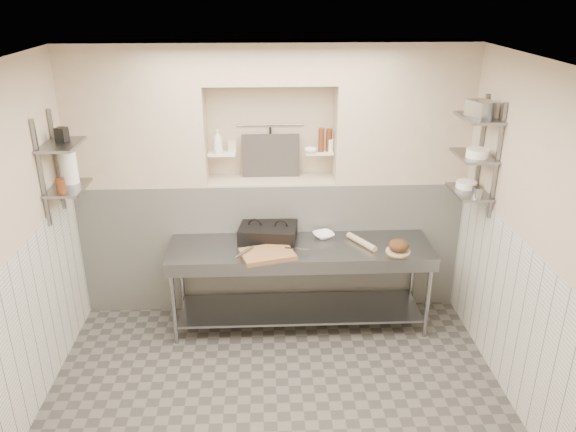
{
  "coord_description": "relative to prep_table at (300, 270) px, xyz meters",
  "views": [
    {
      "loc": [
        -0.08,
        -3.8,
        3.3
      ],
      "look_at": [
        0.14,
        0.9,
        1.35
      ],
      "focal_mm": 35.0,
      "sensor_mm": 36.0,
      "label": 1
    }
  ],
  "objects": [
    {
      "name": "tongs",
      "position": [
        -0.55,
        -0.21,
        0.32
      ],
      "size": [
        0.19,
        0.25,
        0.03
      ],
      "primitive_type": "cylinder",
      "rotation": [
        1.57,
        0.0,
        -0.62
      ],
      "color": "gray",
      "rests_on": "cutting_board"
    },
    {
      "name": "cutting_board",
      "position": [
        -0.33,
        -0.19,
        0.28
      ],
      "size": [
        0.56,
        0.46,
        0.04
      ],
      "primitive_type": "cube",
      "rotation": [
        0.0,
        0.0,
        0.27
      ],
      "color": "brown",
      "rests_on": "prep_table"
    },
    {
      "name": "wall_shelf_right_mid",
      "position": [
        1.57,
        -0.13,
        1.21
      ],
      "size": [
        0.3,
        0.5,
        0.02
      ],
      "primitive_type": "cube",
      "color": "slate",
      "rests_on": "wall_right"
    },
    {
      "name": "shelf_rail_left_a",
      "position": [
        -2.25,
        0.07,
        1.16
      ],
      "size": [
        0.03,
        0.03,
        0.95
      ],
      "primitive_type": "cube",
      "color": "slate",
      "rests_on": "wall_left"
    },
    {
      "name": "bowl_right_mid",
      "position": [
        1.57,
        -0.21,
        1.26
      ],
      "size": [
        0.2,
        0.2,
        0.07
      ],
      "primitive_type": "cylinder",
      "color": "white",
      "rests_on": "wall_shelf_right_mid"
    },
    {
      "name": "wall_right",
      "position": [
        1.78,
        -1.18,
        0.76
      ],
      "size": [
        0.1,
        3.9,
        2.8
      ],
      "primitive_type": "cube",
      "color": "#C1AA91",
      "rests_on": "ground"
    },
    {
      "name": "shelf_rail_left_b",
      "position": [
        -2.25,
        -0.33,
        1.16
      ],
      "size": [
        0.03,
        0.03,
        0.95
      ],
      "primitive_type": "cube",
      "color": "slate",
      "rests_on": "wall_left"
    },
    {
      "name": "splash_panel",
      "position": [
        -0.27,
        0.67,
        1.0
      ],
      "size": [
        0.6,
        0.08,
        0.45
      ],
      "primitive_type": "cube",
      "rotation": [
        -0.14,
        0.0,
        0.0
      ],
      "color": "#383330",
      "rests_on": "alcove_sill"
    },
    {
      "name": "backwall_lower",
      "position": [
        -0.27,
        0.57,
        0.06
      ],
      "size": [
        4.0,
        0.4,
        1.4
      ],
      "primitive_type": "cube",
      "color": "silver",
      "rests_on": "floor"
    },
    {
      "name": "floor",
      "position": [
        -0.27,
        -1.18,
        -0.69
      ],
      "size": [
        4.0,
        3.9,
        0.1
      ],
      "primitive_type": "cube",
      "color": "#504C47",
      "rests_on": "ground"
    },
    {
      "name": "bowl_right",
      "position": [
        1.57,
        -0.04,
        0.9
      ],
      "size": [
        0.19,
        0.19,
        0.06
      ],
      "primitive_type": "cylinder",
      "color": "white",
      "rests_on": "wall_shelf_right_lower"
    },
    {
      "name": "alcove_shelf_right",
      "position": [
        0.23,
        0.57,
        1.06
      ],
      "size": [
        0.28,
        0.16,
        0.02
      ],
      "primitive_type": "cube",
      "color": "white",
      "rests_on": "backwall_lower"
    },
    {
      "name": "ceiling",
      "position": [
        -0.27,
        -1.18,
        2.21
      ],
      "size": [
        4.0,
        3.9,
        0.1
      ],
      "primitive_type": "cube",
      "color": "silver",
      "rests_on": "ground"
    },
    {
      "name": "knife_blade",
      "position": [
        -0.04,
        -0.13,
        0.31
      ],
      "size": [
        0.24,
        0.06,
        0.01
      ],
      "primitive_type": "cube",
      "rotation": [
        0.0,
        0.0,
        -0.15
      ],
      "color": "gray",
      "rests_on": "cutting_board"
    },
    {
      "name": "rolling_pin",
      "position": [
        0.61,
        0.02,
        0.29
      ],
      "size": [
        0.26,
        0.38,
        0.06
      ],
      "primitive_type": "cylinder",
      "rotation": [
        1.57,
        0.0,
        0.53
      ],
      "color": "tan",
      "rests_on": "prep_table"
    },
    {
      "name": "condiment_b",
      "position": [
        0.24,
        0.55,
        1.19
      ],
      "size": [
        0.06,
        0.06,
        0.24
      ],
      "primitive_type": "cylinder",
      "color": "#552713",
      "rests_on": "alcove_shelf_right"
    },
    {
      "name": "wall_shelf_left_upper",
      "position": [
        -2.11,
        -0.13,
        1.36
      ],
      "size": [
        0.3,
        0.5,
        0.03
      ],
      "primitive_type": "cube",
      "color": "slate",
      "rests_on": "wall_left"
    },
    {
      "name": "backwall_pillar_left",
      "position": [
        -1.6,
        0.57,
        1.46
      ],
      "size": [
        1.35,
        0.4,
        1.4
      ],
      "primitive_type": "cube",
      "color": "#C1AA91",
      "rests_on": "backwall_lower"
    },
    {
      "name": "bottle_soap",
      "position": [
        -0.81,
        0.54,
        1.19
      ],
      "size": [
        0.11,
        0.11,
        0.24
      ],
      "primitive_type": "imported",
      "rotation": [
        0.0,
        0.0,
        -0.21
      ],
      "color": "white",
      "rests_on": "alcove_shelf_left"
    },
    {
      "name": "jug_left",
      "position": [
        -2.11,
        -0.03,
        1.12
      ],
      "size": [
        0.15,
        0.15,
        0.29
      ],
      "primitive_type": "cylinder",
      "color": "white",
      "rests_on": "wall_shelf_left_lower"
    },
    {
      "name": "basket_right",
      "position": [
        1.57,
        -0.17,
        1.64
      ],
      "size": [
        0.25,
        0.28,
        0.15
      ],
      "primitive_type": "cube",
      "rotation": [
        0.0,
        0.0,
        0.33
      ],
      "color": "gray",
      "rests_on": "wall_shelf_right_upper"
    },
    {
      "name": "jar_alcove",
      "position": [
        -0.67,
        0.59,
        1.13
      ],
      "size": [
        0.08,
        0.08,
        0.12
      ],
      "primitive_type": "cube",
      "color": "#C1AA91",
      "rests_on": "alcove_shelf_left"
    },
    {
      "name": "backwall_pillar_right",
      "position": [
        1.05,
        0.57,
        1.46
      ],
      "size": [
        1.35,
        0.4,
        1.4
      ],
      "primitive_type": "cube",
      "color": "#C1AA91",
      "rests_on": "backwall_lower"
    },
    {
      "name": "wall_shelf_right_upper",
      "position": [
        1.57,
        -0.13,
        1.56
      ],
      "size": [
        0.3,
        0.5,
        0.03
      ],
      "primitive_type": "cube",
      "color": "slate",
      "rests_on": "wall_right"
    },
    {
      "name": "wainscot_right",
      "position": [
        1.72,
        -1.18,
        0.06
      ],
      "size": [
        0.02,
        3.9,
        1.4
      ],
      "primitive_type": "cube",
      "color": "silver",
      "rests_on": "floor"
    },
    {
      "name": "utensil_rail",
      "position": [
        -0.27,
        0.74,
        1.31
      ],
      "size": [
        0.7,
        0.02,
        0.02
      ],
      "primitive_type": "cylinder",
      "rotation": [
        0.0,
        1.57,
        0.0
      ],
      "color": "gray",
      "rests_on": "wall_back"
    },
    {
      "name": "shelf_rail_right_b",
      "position": [
        1.7,
        -0.33,
        1.21
      ],
      "size": [
        0.03,
        0.03,
        1.05
      ],
      "primitive_type": "cube",
      "color": "slate",
      "rests_on": "wall_right"
    },
    {
      "name": "panini_press",
      "position": [
        -0.32,
        0.19,
        0.33
      ],
      "size": [
        0.62,
        0.49,
        0.15
      ],
      "rotation": [
        0.0,
        0.0,
        -0.15
      ],
      "color": "black",
      "rests_on": "prep_table"
    },
    {
      "name": "backwall_header",
      "position": [
        -0.27,
        0.57,
        1.96
      ],
      "size": [
        1.3,
        0.4,
        0.4
      ],
      "primitive_type": "cube",
      "color": "#C1AA91",
      "rests_on": "backwall_lower"
    },
    {
      "name": "wall_back",
      "position": [
        -0.27,
        0.82,
        0.76
      ],
      "size": [
        4.0,
        0.1,
        2.8
      ],
      "primitive_type": "cube",
      "color": "#C1AA91",
      "rests_on": "ground"
    },
    {
      "name": "jar_left",
      "position": [
        -2.11,
        -0.3,
        1.03
      ],
      "size": [
        0.09,
        0.09,
        0.13
      ],
      "primitive_type": "cylinder",
      "color": "#552713",
      "rests_on": "wall_shelf_left_lower"
    },
    {
      "name": "wall_shelf_right_lower",
      "position": [
        1.57,
        -0.13,
        0.86
      ],
      "size": [
        0.3,
        0.5,
        0.02
      ],
      "primitive_type": "cube",
      "color": "slate",
      "rests_on": "wall_right"
    },
    {
      "name": "box_left_upper",
      "position": [
        -2.11,
        -0.08,
        1.43
      ],
      "size": [
        0.11,
        0.11,
        0.13
      ],
      "primitive_type": "cube",
      "rotation": [
        0.0,
        0.0,
        -0.24
      ],
      "color": "black",
      "rests_on": "wall_shelf_left_upper"
    },
    {
      "name": "canister_right",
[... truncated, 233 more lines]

